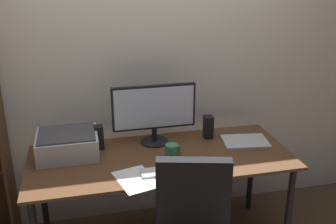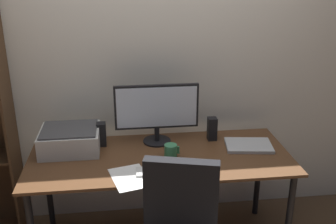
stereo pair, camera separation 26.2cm
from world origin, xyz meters
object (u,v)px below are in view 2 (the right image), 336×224
laptop (249,145)px  monitor (157,110)px  desk (160,166)px  keyboard (159,171)px  printer (70,139)px  speaker_left (102,134)px  speaker_right (212,129)px  coffee_mug (171,151)px  mouse (192,166)px

laptop → monitor: bearing=173.4°
desk → monitor: size_ratio=2.97×
monitor → keyboard: bearing=-94.2°
monitor → keyboard: monitor is taller
desk → printer: bearing=164.8°
speaker_left → laptop: bearing=-8.6°
monitor → printer: monitor is taller
speaker_left → speaker_right: 0.80m
coffee_mug → speaker_left: size_ratio=0.59×
desk → monitor: 0.39m
desk → keyboard: size_ratio=6.08×
coffee_mug → laptop: 0.57m
mouse → laptop: size_ratio=0.30×
monitor → printer: 0.64m
mouse → coffee_mug: 0.21m
monitor → speaker_left: (-0.40, -0.01, -0.16)m
desk → coffee_mug: coffee_mug is taller
monitor → mouse: 0.51m
coffee_mug → speaker_left: speaker_left is taller
desk → coffee_mug: 0.14m
mouse → coffee_mug: (-0.11, 0.17, 0.03)m
monitor → desk: bearing=-91.2°
monitor → speaker_right: size_ratio=3.49×
speaker_left → monitor: bearing=1.1°
keyboard → speaker_left: speaker_left is taller
laptop → printer: 1.25m
speaker_left → printer: (-0.21, -0.05, -0.00)m
speaker_left → desk: bearing=-28.6°
printer → speaker_right: bearing=2.8°
laptop → desk: bearing=-166.7°
mouse → coffee_mug: coffee_mug is taller
keyboard → speaker_left: size_ratio=1.71×
coffee_mug → speaker_right: speaker_right is taller
laptop → coffee_mug: bearing=-163.4°
keyboard → mouse: 0.21m
mouse → keyboard: bearing=-159.9°
desk → speaker_right: 0.49m
monitor → speaker_left: 0.43m
keyboard → laptop: bearing=24.5°
speaker_left → speaker_right: bearing=0.0°
speaker_left → mouse: bearing=-36.0°
monitor → printer: size_ratio=1.48×
printer → mouse: bearing=-25.0°
speaker_left → speaker_right: same height
printer → desk: bearing=-15.2°
laptop → speaker_right: speaker_right is taller
laptop → speaker_right: bearing=154.0°
mouse → printer: printer is taller
monitor → coffee_mug: monitor is taller
desk → speaker_left: 0.48m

